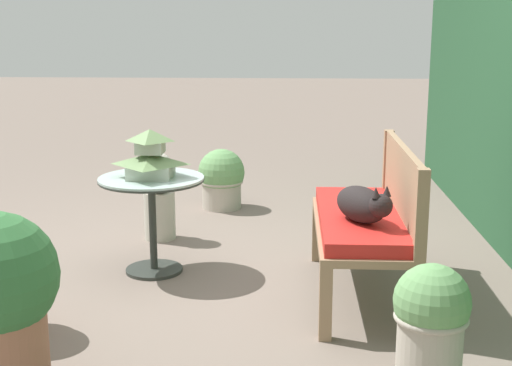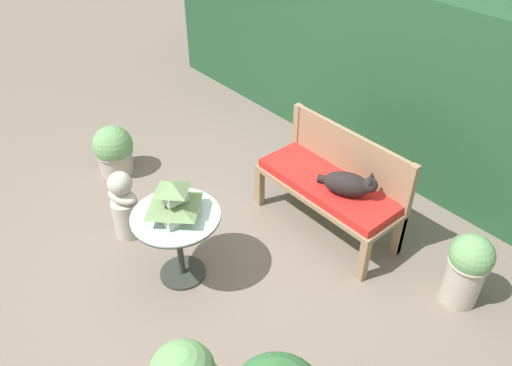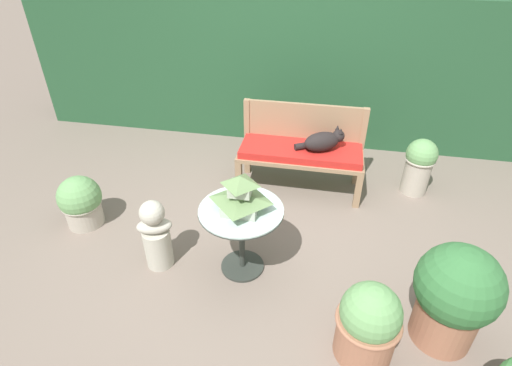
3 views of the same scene
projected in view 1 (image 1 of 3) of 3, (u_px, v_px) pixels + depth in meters
name	position (u px, v px, depth m)	size (l,w,h in m)	color
ground	(195.00, 280.00, 4.15)	(30.00, 30.00, 0.00)	#75665B
garden_bench	(360.00, 225.00, 3.83)	(1.21, 0.47, 0.47)	#937556
bench_backrest	(402.00, 191.00, 3.78)	(1.21, 0.06, 0.83)	#937556
cat	(363.00, 205.00, 3.60)	(0.47, 0.33, 0.22)	black
patio_table	(152.00, 198.00, 4.19)	(0.62, 0.62, 0.58)	#2D332D
pagoda_birdhouse	(150.00, 157.00, 4.13)	(0.34, 0.34, 0.28)	#B2BCA8
garden_bust	(159.00, 198.00, 4.87)	(0.30, 0.23, 0.61)	#B7B2A3
potted_plant_patio_mid	(430.00, 330.00, 2.73)	(0.30, 0.30, 0.58)	#ADA393
potted_plant_path_edge	(222.00, 179.00, 5.70)	(0.37, 0.37, 0.48)	#ADA393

